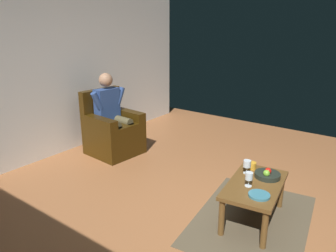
% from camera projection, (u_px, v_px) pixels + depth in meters
% --- Properties ---
extents(ground_plane, '(7.32, 7.32, 0.00)m').
position_uv_depth(ground_plane, '(225.00, 228.00, 3.32)').
color(ground_plane, '#9C6139').
extents(wall_back, '(6.44, 0.06, 2.72)m').
position_uv_depth(wall_back, '(35.00, 69.00, 4.64)').
color(wall_back, silver).
rests_on(wall_back, ground).
extents(rug, '(1.74, 1.32, 0.01)m').
position_uv_depth(rug, '(252.00, 219.00, 3.46)').
color(rug, brown).
rests_on(rug, ground).
extents(armchair, '(0.77, 0.79, 1.00)m').
position_uv_depth(armchair, '(112.00, 132.00, 5.14)').
color(armchair, '#352207').
rests_on(armchair, ground).
extents(person_seated, '(0.65, 0.57, 1.27)m').
position_uv_depth(person_seated, '(112.00, 111.00, 5.03)').
color(person_seated, navy).
rests_on(person_seated, ground).
extents(coffee_table, '(0.97, 0.63, 0.43)m').
position_uv_depth(coffee_table, '(255.00, 189.00, 3.35)').
color(coffee_table, brown).
rests_on(coffee_table, ground).
extents(wine_glass_near, '(0.08, 0.08, 0.15)m').
position_uv_depth(wine_glass_near, '(247.00, 164.00, 3.52)').
color(wine_glass_near, silver).
rests_on(wine_glass_near, coffee_table).
extents(wine_glass_far, '(0.08, 0.08, 0.15)m').
position_uv_depth(wine_glass_far, '(249.00, 177.00, 3.24)').
color(wine_glass_far, silver).
rests_on(wine_glass_far, coffee_table).
extents(fruit_bowl, '(0.27, 0.27, 0.11)m').
position_uv_depth(fruit_bowl, '(267.00, 175.00, 3.44)').
color(fruit_bowl, '#212921').
rests_on(fruit_bowl, coffee_table).
extents(decorative_dish, '(0.20, 0.20, 0.02)m').
position_uv_depth(decorative_dish, '(259.00, 195.00, 3.07)').
color(decorative_dish, teal).
rests_on(decorative_dish, coffee_table).
extents(candle_jar, '(0.10, 0.10, 0.08)m').
position_uv_depth(candle_jar, '(252.00, 166.00, 3.64)').
color(candle_jar, gold).
rests_on(candle_jar, coffee_table).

